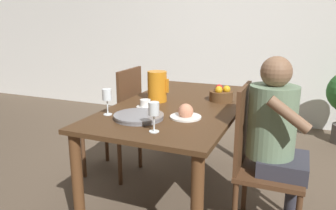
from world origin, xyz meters
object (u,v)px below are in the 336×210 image
(wine_glass_water, at_px, (107,96))
(serving_tray, at_px, (139,116))
(person_seated, at_px, (277,133))
(wine_glass_juice, at_px, (154,111))
(chair_opposite, at_px, (119,121))
(fruit_bowl, at_px, (221,95))
(red_pitcher, at_px, (157,86))
(chair_person_side, at_px, (259,159))
(teacup_near_person, at_px, (145,104))
(bread_plate, at_px, (186,113))

(wine_glass_water, relative_size, serving_tray, 0.55)
(person_seated, distance_m, wine_glass_juice, 0.81)
(chair_opposite, xyz_separation_m, fruit_bowl, (0.89, 0.08, 0.30))
(wine_glass_water, height_order, wine_glass_juice, wine_glass_water)
(fruit_bowl, bearing_deg, chair_opposite, -174.86)
(person_seated, bearing_deg, red_pitcher, -102.50)
(chair_person_side, height_order, chair_opposite, same)
(wine_glass_water, xyz_separation_m, serving_tray, (0.24, -0.00, -0.11))
(teacup_near_person, bearing_deg, wine_glass_juice, -58.38)
(person_seated, height_order, wine_glass_juice, person_seated)
(red_pitcher, relative_size, bread_plate, 1.15)
(bread_plate, bearing_deg, chair_person_side, 13.40)
(fruit_bowl, bearing_deg, chair_person_side, -49.73)
(chair_opposite, bearing_deg, teacup_near_person, -127.45)
(chair_person_side, bearing_deg, teacup_near_person, -91.70)
(red_pitcher, height_order, fruit_bowl, red_pitcher)
(serving_tray, relative_size, fruit_bowl, 1.77)
(wine_glass_water, height_order, teacup_near_person, wine_glass_water)
(red_pitcher, bearing_deg, chair_opposite, 163.54)
(wine_glass_juice, bearing_deg, serving_tray, 135.75)
(teacup_near_person, bearing_deg, red_pitcher, 88.66)
(bread_plate, bearing_deg, fruit_bowl, 79.34)
(chair_opposite, distance_m, wine_glass_juice, 1.13)
(serving_tray, bearing_deg, chair_opposite, 130.69)
(wine_glass_juice, xyz_separation_m, serving_tray, (-0.20, 0.19, -0.11))
(wine_glass_water, xyz_separation_m, teacup_near_person, (0.15, 0.27, -0.11))
(red_pitcher, bearing_deg, serving_tray, -80.00)
(chair_person_side, xyz_separation_m, fruit_bowl, (-0.36, 0.43, 0.30))
(chair_opposite, height_order, red_pitcher, red_pitcher)
(red_pitcher, bearing_deg, person_seated, -12.50)
(serving_tray, height_order, bread_plate, bread_plate)
(wine_glass_juice, xyz_separation_m, fruit_bowl, (0.18, 0.87, -0.08))
(person_seated, xyz_separation_m, red_pitcher, (-0.92, 0.20, 0.19))
(wine_glass_water, relative_size, bread_plate, 0.86)
(wine_glass_water, distance_m, serving_tray, 0.26)
(wine_glass_water, bearing_deg, person_seated, 13.87)
(fruit_bowl, bearing_deg, wine_glass_juice, -101.47)
(person_seated, height_order, fruit_bowl, person_seated)
(chair_person_side, distance_m, person_seated, 0.21)
(red_pitcher, bearing_deg, chair_person_side, -15.21)
(serving_tray, bearing_deg, wine_glass_juice, -44.25)
(chair_person_side, bearing_deg, wine_glass_water, -75.94)
(chair_opposite, bearing_deg, person_seated, -103.78)
(teacup_near_person, height_order, fruit_bowl, fruit_bowl)
(chair_person_side, distance_m, wine_glass_juice, 0.79)
(teacup_near_person, bearing_deg, chair_opposite, 142.55)
(person_seated, distance_m, red_pitcher, 0.96)
(chair_opposite, bearing_deg, wine_glass_juice, -137.99)
(person_seated, xyz_separation_m, serving_tray, (-0.83, -0.27, 0.08))
(red_pitcher, bearing_deg, wine_glass_juice, -67.03)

